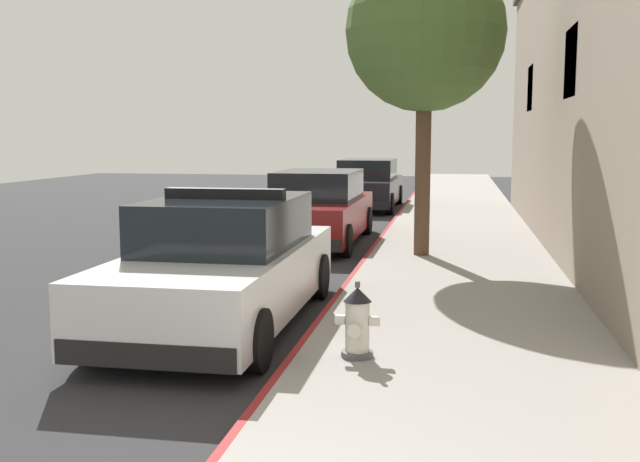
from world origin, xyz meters
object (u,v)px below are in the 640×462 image
at_px(fire_hydrant, 357,322).
at_px(street_tree, 425,33).
at_px(parked_car_silver_ahead, 318,209).
at_px(police_cruiser, 225,265).
at_px(parked_car_dark_far, 368,185).

relative_size(fire_hydrant, street_tree, 0.14).
relative_size(parked_car_silver_ahead, fire_hydrant, 6.37).
height_order(police_cruiser, fire_hydrant, police_cruiser).
xyz_separation_m(parked_car_silver_ahead, parked_car_dark_far, (0.15, 7.84, 0.00)).
height_order(parked_car_dark_far, fire_hydrant, parked_car_dark_far).
distance_m(parked_car_silver_ahead, street_tree, 4.60).
height_order(fire_hydrant, street_tree, street_tree).
xyz_separation_m(police_cruiser, parked_car_dark_far, (-0.00, 14.91, -0.00)).
distance_m(police_cruiser, street_tree, 6.42).
bearing_deg(police_cruiser, fire_hydrant, -39.63).
height_order(police_cruiser, street_tree, street_tree).
xyz_separation_m(parked_car_silver_ahead, fire_hydrant, (2.00, -8.60, -0.25)).
height_order(parked_car_silver_ahead, street_tree, street_tree).
bearing_deg(parked_car_dark_far, parked_car_silver_ahead, -91.13).
bearing_deg(fire_hydrant, street_tree, 87.15).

